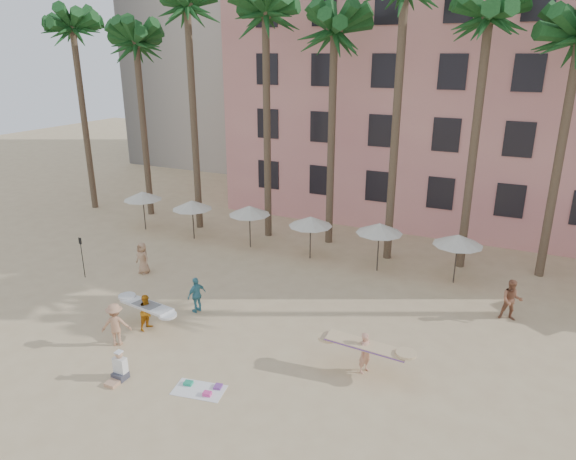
# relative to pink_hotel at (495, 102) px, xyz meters

# --- Properties ---
(ground) EXTENTS (120.00, 120.00, 0.00)m
(ground) POSITION_rel_pink_hotel_xyz_m (-7.00, -26.00, -8.00)
(ground) COLOR #D1B789
(ground) RESTS_ON ground
(pink_hotel) EXTENTS (35.00, 14.00, 16.00)m
(pink_hotel) POSITION_rel_pink_hotel_xyz_m (0.00, 0.00, 0.00)
(pink_hotel) COLOR #F09E92
(pink_hotel) RESTS_ON ground
(palm_row) EXTENTS (44.40, 5.40, 16.30)m
(palm_row) POSITION_rel_pink_hotel_xyz_m (-6.49, -11.00, 4.97)
(palm_row) COLOR brown
(palm_row) RESTS_ON ground
(umbrella_row) EXTENTS (22.50, 2.70, 2.73)m
(umbrella_row) POSITION_rel_pink_hotel_xyz_m (-10.00, -13.50, -5.67)
(umbrella_row) COLOR #332B23
(umbrella_row) RESTS_ON ground
(beach_towel) EXTENTS (1.95, 1.31, 0.14)m
(beach_towel) POSITION_rel_pink_hotel_xyz_m (-6.70, -26.46, -7.97)
(beach_towel) COLOR white
(beach_towel) RESTS_ON ground
(carrier_yellow) EXTENTS (2.97, 0.92, 1.60)m
(carrier_yellow) POSITION_rel_pink_hotel_xyz_m (-1.81, -22.93, -7.08)
(carrier_yellow) COLOR tan
(carrier_yellow) RESTS_ON ground
(carrier_white) EXTENTS (2.88, 1.37, 1.58)m
(carrier_white) POSITION_rel_pink_hotel_xyz_m (-11.17, -23.84, -7.14)
(carrier_white) COLOR orange
(carrier_white) RESTS_ON ground
(beachgoers) EXTENTS (19.08, 10.04, 1.89)m
(beachgoers) POSITION_rel_pink_hotel_xyz_m (-7.72, -20.89, -7.10)
(beachgoers) COLOR tan
(beachgoers) RESTS_ON ground
(paddle) EXTENTS (0.18, 0.04, 2.23)m
(paddle) POSITION_rel_pink_hotel_xyz_m (-17.73, -21.04, -6.59)
(paddle) COLOR black
(paddle) RESTS_ON ground
(seated_man) EXTENTS (0.49, 0.85, 1.11)m
(seated_man) POSITION_rel_pink_hotel_xyz_m (-9.72, -27.17, -7.62)
(seated_man) COLOR #3F3F4C
(seated_man) RESTS_ON ground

